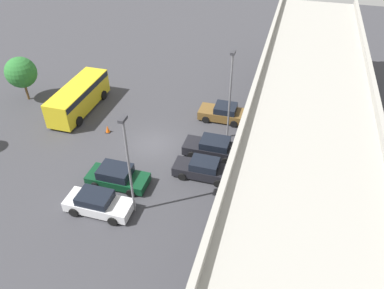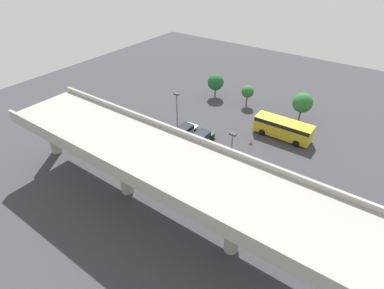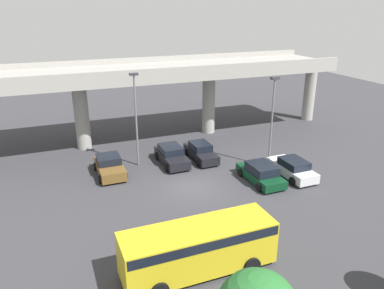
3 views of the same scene
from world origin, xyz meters
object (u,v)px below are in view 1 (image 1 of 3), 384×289
parked_car_4 (98,203)px  parked_car_2 (203,169)px  parked_car_3 (117,176)px  tree_front_left (21,72)px  shuttle_bus (79,96)px  lamp_post_near_aisle (128,160)px  traffic_cone (108,129)px  parked_car_1 (212,148)px  parked_car_0 (223,113)px  lamp_post_mid_lot (230,90)px

parked_car_4 → parked_car_2: bearing=41.9°
parked_car_3 → tree_front_left: (-9.16, -14.32, 2.32)m
shuttle_bus → lamp_post_near_aisle: size_ratio=1.04×
tree_front_left → lamp_post_near_aisle: bearing=55.6°
parked_car_3 → traffic_cone: bearing=122.2°
parked_car_1 → parked_car_4: size_ratio=0.98×
parked_car_1 → tree_front_left: bearing=-10.4°
parked_car_2 → traffic_cone: size_ratio=6.51×
parked_car_4 → lamp_post_near_aisle: (-0.68, 2.43, 3.89)m
tree_front_left → traffic_cone: bearing=73.2°
parked_car_1 → traffic_cone: size_ratio=6.63×
parked_car_0 → shuttle_bus: (2.17, -13.87, 0.84)m
parked_car_4 → lamp_post_near_aisle: lamp_post_near_aisle is taller
parked_car_2 → lamp_post_near_aisle: 7.26m
parked_car_0 → parked_car_3: bearing=61.9°
parked_car_0 → shuttle_bus: 14.07m
parked_car_2 → lamp_post_near_aisle: size_ratio=0.58×
parked_car_4 → tree_front_left: (-12.07, -14.22, 2.31)m
parked_car_1 → parked_car_3: (5.40, -6.13, -0.04)m
parked_car_2 → shuttle_bus: 15.40m
parked_car_2 → tree_front_left: bearing=-17.8°
parked_car_2 → parked_car_3: size_ratio=0.98×
parked_car_1 → parked_car_2: bearing=88.5°
parked_car_1 → lamp_post_mid_lot: bearing=-103.9°
parked_car_0 → lamp_post_mid_lot: lamp_post_mid_lot is taller
shuttle_bus → tree_front_left: size_ratio=1.78×
traffic_cone → parked_car_3: bearing=32.2°
parked_car_0 → lamp_post_near_aisle: bearing=75.0°
parked_car_0 → traffic_cone: (4.96, -9.61, -0.40)m
lamp_post_mid_lot → parked_car_3: bearing=-39.6°
parked_car_0 → parked_car_3: size_ratio=0.93×
parked_car_1 → lamp_post_mid_lot: size_ratio=0.57×
parked_car_4 → lamp_post_near_aisle: bearing=15.7°
parked_car_1 → parked_car_3: 8.18m
parked_car_0 → parked_car_3: (10.93, -5.84, -0.02)m
parked_car_1 → parked_car_2: parked_car_1 is taller
parked_car_4 → traffic_cone: 9.62m
shuttle_bus → tree_front_left: bearing=-93.6°
parked_car_0 → lamp_post_near_aisle: size_ratio=0.55×
parked_car_1 → shuttle_bus: size_ratio=0.57×
parked_car_3 → traffic_cone: (-5.97, -3.76, -0.38)m
parked_car_4 → lamp_post_near_aisle: size_ratio=0.60×
lamp_post_mid_lot → shuttle_bus: bearing=-92.0°
parked_car_3 → parked_car_4: size_ratio=0.98×
parked_car_2 → traffic_cone: (-3.36, -9.83, -0.38)m
parked_car_1 → lamp_post_near_aisle: lamp_post_near_aisle is taller
parked_car_2 → lamp_post_mid_lot: 6.98m
parked_car_2 → parked_car_3: (2.61, -6.06, -0.00)m
parked_car_1 → tree_front_left: tree_front_left is taller
traffic_cone → parked_car_2: bearing=71.1°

